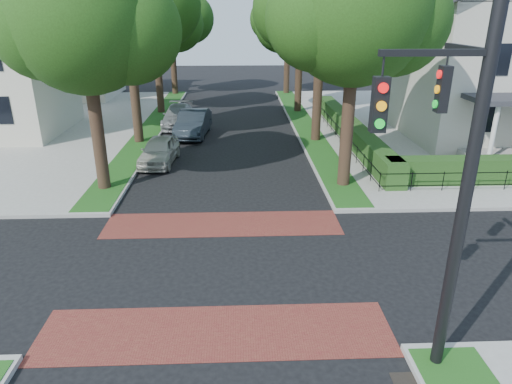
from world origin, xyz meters
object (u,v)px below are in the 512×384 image
(traffic_signal, at_px, (455,171))
(parked_car_middle, at_px, (193,123))
(parked_car_front, at_px, (159,151))
(parked_car_rear, at_px, (178,116))

(traffic_signal, xyz_separation_m, parked_car_middle, (-7.19, 21.32, -3.87))
(parked_car_middle, bearing_deg, parked_car_front, -97.14)
(parked_car_front, height_order, parked_car_rear, parked_car_rear)
(traffic_signal, bearing_deg, parked_car_rear, 109.41)
(parked_car_front, bearing_deg, parked_car_rear, 94.04)
(traffic_signal, height_order, parked_car_middle, traffic_signal)
(parked_car_middle, height_order, parked_car_rear, parked_car_middle)
(parked_car_rear, bearing_deg, parked_car_middle, -65.45)
(parked_car_middle, bearing_deg, parked_car_rear, 120.41)
(traffic_signal, bearing_deg, parked_car_middle, 108.62)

